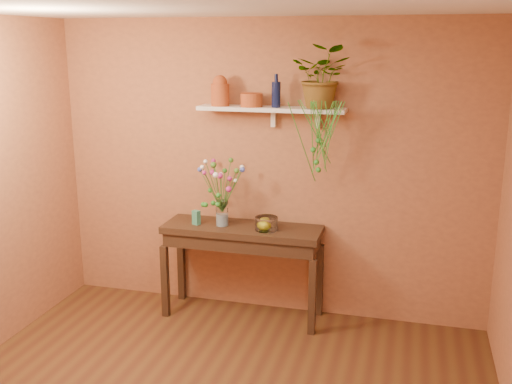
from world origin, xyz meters
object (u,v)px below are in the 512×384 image
(blue_bottle, at_px, (276,94))
(spider_plant, at_px, (323,76))
(glass_bowl, at_px, (266,224))
(bouquet, at_px, (219,181))
(glass_vase, at_px, (222,215))
(sideboard, at_px, (242,239))
(terracotta_jug, at_px, (220,91))

(blue_bottle, xyz_separation_m, spider_plant, (0.39, 0.03, 0.15))
(glass_bowl, bearing_deg, bouquet, 177.46)
(bouquet, bearing_deg, glass_bowl, -2.54)
(blue_bottle, distance_m, glass_bowl, 1.14)
(glass_vase, bearing_deg, glass_bowl, -4.23)
(glass_bowl, bearing_deg, sideboard, 167.52)
(spider_plant, height_order, glass_vase, spider_plant)
(spider_plant, xyz_separation_m, bouquet, (-0.88, -0.16, -0.92))
(glass_vase, relative_size, glass_bowl, 1.16)
(bouquet, height_order, glass_bowl, bouquet)
(bouquet, bearing_deg, spider_plant, 10.54)
(terracotta_jug, xyz_separation_m, blue_bottle, (0.50, 0.01, -0.01))
(sideboard, bearing_deg, bouquet, -170.55)
(terracotta_jug, distance_m, blue_bottle, 0.50)
(bouquet, bearing_deg, blue_bottle, 15.26)
(blue_bottle, xyz_separation_m, glass_bowl, (-0.04, -0.15, -1.13))
(blue_bottle, relative_size, bouquet, 0.57)
(terracotta_jug, bearing_deg, glass_bowl, -17.44)
(sideboard, height_order, bouquet, bouquet)
(glass_bowl, bearing_deg, spider_plant, 22.67)
(sideboard, bearing_deg, terracotta_jug, 157.53)
(terracotta_jug, xyz_separation_m, glass_bowl, (0.46, -0.14, -1.14))
(terracotta_jug, height_order, blue_bottle, blue_bottle)
(spider_plant, distance_m, glass_vase, 1.51)
(blue_bottle, bearing_deg, glass_vase, -165.50)
(sideboard, distance_m, bouquet, 0.58)
(spider_plant, height_order, glass_bowl, spider_plant)
(bouquet, bearing_deg, sideboard, 9.45)
(spider_plant, bearing_deg, sideboard, -169.14)
(blue_bottle, bearing_deg, spider_plant, 4.57)
(terracotta_jug, height_order, glass_vase, terracotta_jug)
(sideboard, distance_m, spider_plant, 1.61)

